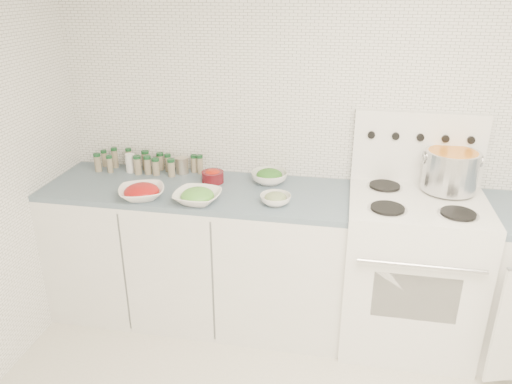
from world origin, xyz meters
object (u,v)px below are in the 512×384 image
at_px(stove, 409,266).
at_px(stock_pot, 451,169).
at_px(bowl_snowpea, 198,196).
at_px(bowl_tomato, 142,192).

height_order(stove, stock_pot, stove).
bearing_deg(stove, bowl_snowpea, -170.72).
height_order(bowl_tomato, bowl_snowpea, same).
bearing_deg(stock_pot, bowl_tomato, -168.71).
xyz_separation_m(stove, stock_pot, (0.17, 0.15, 0.58)).
relative_size(stock_pot, bowl_snowpea, 1.15).
height_order(stove, bowl_tomato, stove).
relative_size(stove, bowl_tomato, 4.01).
xyz_separation_m(stock_pot, bowl_snowpea, (-1.40, -0.35, -0.13)).
distance_m(stove, stock_pot, 0.62).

